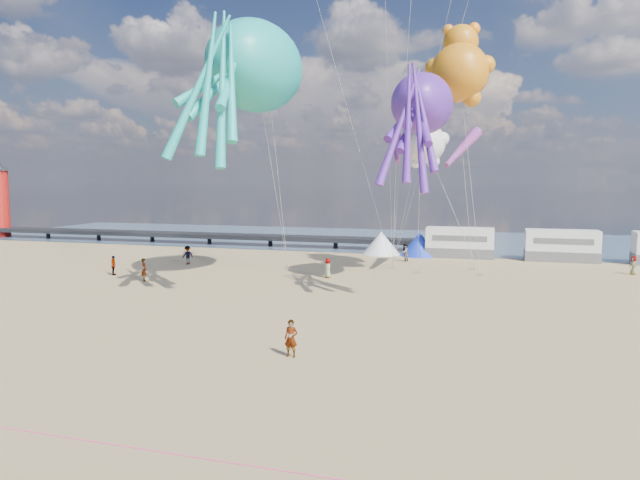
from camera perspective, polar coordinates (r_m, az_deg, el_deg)
The scene contains 27 objects.
ground at distance 21.94m, azimuth -8.39°, elevation -14.70°, with size 120.00×120.00×0.00m, color tan.
water at distance 74.49m, azimuth 9.73°, elevation -0.03°, with size 120.00×120.00×0.00m, color #3C5874.
pier at distance 72.88m, azimuth -13.80°, elevation 0.53°, with size 60.00×3.00×0.50m, color black.
motorhome_0 at distance 58.97m, azimuth 13.80°, elevation -0.24°, with size 6.60×2.50×3.00m, color silver.
motorhome_1 at distance 59.29m, azimuth 23.01°, elevation -0.51°, with size 6.60×2.50×3.00m, color silver.
tent_white at distance 59.91m, azimuth 6.13°, elevation -0.29°, with size 4.00×4.00×2.40m, color white.
tent_blue at distance 59.32m, azimuth 9.93°, elevation -0.41°, with size 4.00×4.00×2.40m, color #1933CC.
rope_line at distance 17.90m, azimuth -15.58°, elevation -19.75°, with size 0.03×0.03×34.00m, color #F2338C.
standing_person at distance 25.36m, azimuth -2.91°, elevation -9.80°, with size 0.61×0.40×1.66m, color tan.
beachgoer_0 at distance 53.49m, azimuth 28.87°, elevation -2.23°, with size 0.56×0.37×1.53m, color #7F6659.
beachgoer_1 at distance 55.09m, azimuth 8.46°, elevation -1.24°, with size 0.83×0.54×1.70m, color #7F6659.
beachgoer_2 at distance 53.96m, azimuth -13.11°, elevation -1.48°, with size 0.83×0.65×1.72m, color #7F6659.
beachgoer_3 at distance 49.52m, azimuth -19.96°, elevation -2.41°, with size 1.03×0.59×1.60m, color #7F6659.
beachgoer_5 at distance 45.81m, azimuth -17.17°, elevation -2.86°, with size 1.65×0.53×1.78m, color #7F6659.
beachgoer_6 at distance 45.29m, azimuth 0.79°, elevation -2.83°, with size 0.57×0.37×1.56m, color #7F6659.
sandbag_a at distance 49.86m, azimuth -3.24°, elevation -2.80°, with size 0.50×0.35×0.22m, color gray.
sandbag_b at distance 48.03m, azimuth 9.69°, elevation -3.22°, with size 0.50×0.35×0.22m, color gray.
sandbag_c at distance 48.08m, azimuth 15.73°, elevation -3.35°, with size 0.50×0.35×0.22m, color gray.
sandbag_d at distance 50.98m, azimuth 15.01°, elevation -2.80°, with size 0.50×0.35×0.22m, color gray.
sandbag_e at distance 50.43m, azimuth 7.26°, elevation -2.74°, with size 0.50×0.35×0.22m, color gray.
kite_octopus_teal at distance 43.32m, azimuth -6.48°, elevation 16.83°, with size 4.92×11.48×13.13m, color #1AA99E, non-canonical shape.
kite_octopus_purple at distance 41.13m, azimuth 10.17°, elevation 13.24°, with size 3.98×9.28×10.61m, color #58259C, non-canonical shape.
kite_panda at distance 45.79m, azimuth 10.41°, elevation 9.46°, with size 3.91×3.68×5.51m, color silver, non-canonical shape.
kite_teddy_orange at distance 46.66m, azimuth 13.78°, elevation 15.94°, with size 5.40×5.08×7.62m, color orange, non-canonical shape.
windsock_left at distance 47.34m, azimuth -5.38°, elevation 16.94°, with size 1.10×6.00×6.00m, color red, non-canonical shape.
windsock_mid at distance 47.00m, azimuth 14.03°, elevation 8.89°, with size 1.00×6.70×6.70m, color red, non-canonical shape.
windsock_right at distance 43.47m, azimuth 7.67°, elevation 9.11°, with size 0.90×4.56×4.56m, color red, non-canonical shape.
Camera 1 is at (8.76, -18.57, 7.73)m, focal length 32.00 mm.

